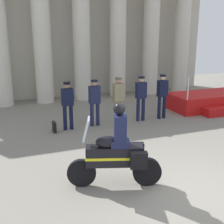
% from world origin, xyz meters
% --- Properties ---
extents(ground_plane, '(28.00, 28.00, 0.00)m').
position_xyz_m(ground_plane, '(0.00, 0.00, 0.00)').
color(ground_plane, gray).
extents(colonnade_backdrop, '(14.48, 1.67, 5.57)m').
position_xyz_m(colonnade_backdrop, '(0.34, 9.79, 3.00)').
color(colonnade_backdrop, beige).
rests_on(colonnade_backdrop, ground_plane).
extents(reviewing_stand, '(3.27, 2.14, 1.58)m').
position_xyz_m(reviewing_stand, '(4.88, 5.51, 0.33)').
color(reviewing_stand, '#B71414').
rests_on(reviewing_stand, ground_plane).
extents(officer_in_row_0, '(0.40, 0.25, 1.66)m').
position_xyz_m(officer_in_row_0, '(-1.43, 4.97, 0.98)').
color(officer_in_row_0, black).
rests_on(officer_in_row_0, ground_plane).
extents(officer_in_row_1, '(0.40, 0.25, 1.66)m').
position_xyz_m(officer_in_row_1, '(-0.44, 5.05, 0.98)').
color(officer_in_row_1, '#191E42').
rests_on(officer_in_row_1, ground_plane).
extents(officer_in_row_2, '(0.40, 0.25, 1.72)m').
position_xyz_m(officer_in_row_2, '(0.42, 4.94, 1.01)').
color(officer_in_row_2, '#847A5B').
rests_on(officer_in_row_2, ground_plane).
extents(officer_in_row_3, '(0.40, 0.25, 1.69)m').
position_xyz_m(officer_in_row_3, '(1.36, 5.00, 1.00)').
color(officer_in_row_3, '#141938').
rests_on(officer_in_row_3, ground_plane).
extents(officer_in_row_4, '(0.40, 0.25, 1.71)m').
position_xyz_m(officer_in_row_4, '(2.26, 4.98, 1.01)').
color(officer_in_row_4, black).
rests_on(officer_in_row_4, ground_plane).
extents(motorcycle_with_rider, '(2.02, 0.96, 1.90)m').
position_xyz_m(motorcycle_with_rider, '(-1.30, 0.80, 0.79)').
color(motorcycle_with_rider, black).
rests_on(motorcycle_with_rider, ground_plane).
extents(briefcase_on_ground, '(0.10, 0.32, 0.36)m').
position_xyz_m(briefcase_on_ground, '(-1.94, 4.88, 0.18)').
color(briefcase_on_ground, black).
rests_on(briefcase_on_ground, ground_plane).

